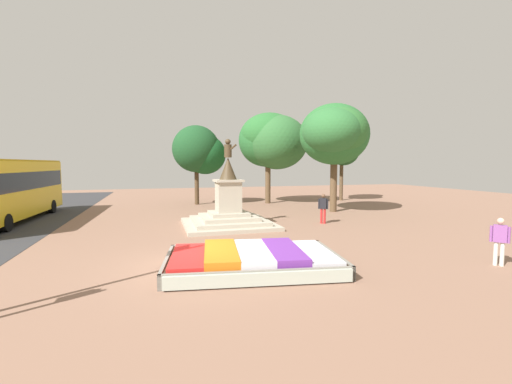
% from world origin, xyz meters
% --- Properties ---
extents(ground_plane, '(75.38, 75.38, 0.00)m').
position_xyz_m(ground_plane, '(0.00, 0.00, 0.00)').
color(ground_plane, '#8C6651').
extents(flower_planter, '(5.95, 4.26, 0.65)m').
position_xyz_m(flower_planter, '(1.75, -0.87, 0.28)').
color(flower_planter, '#38281C').
rests_on(flower_planter, ground_plane).
extents(statue_monument, '(4.75, 4.75, 4.70)m').
position_xyz_m(statue_monument, '(2.55, 6.86, 0.82)').
color(statue_monument, '#B4AA95').
rests_on(statue_monument, ground_plane).
extents(city_bus, '(2.87, 11.37, 3.61)m').
position_xyz_m(city_bus, '(-9.35, 11.43, 2.06)').
color(city_bus, gold).
rests_on(city_bus, ground_plane).
extents(pedestrian_with_handbag, '(0.41, 0.46, 1.60)m').
position_xyz_m(pedestrian_with_handbag, '(9.64, -2.85, 0.92)').
color(pedestrian_with_handbag, beige).
rests_on(pedestrian_with_handbag, ground_plane).
extents(pedestrian_near_planter, '(0.47, 0.40, 1.69)m').
position_xyz_m(pedestrian_near_planter, '(7.85, 6.10, 0.97)').
color(pedestrian_near_planter, red).
rests_on(pedestrian_near_planter, ground_plane).
extents(park_tree_far_left, '(4.39, 3.74, 6.53)m').
position_xyz_m(park_tree_far_left, '(2.27, 17.39, 4.51)').
color(park_tree_far_left, '#4C3823').
rests_on(park_tree_far_left, ground_plane).
extents(park_tree_behind_statue, '(3.98, 4.00, 6.64)m').
position_xyz_m(park_tree_behind_statue, '(15.24, 16.92, 4.80)').
color(park_tree_behind_statue, brown).
rests_on(park_tree_behind_statue, ground_plane).
extents(park_tree_far_right, '(4.95, 5.23, 7.51)m').
position_xyz_m(park_tree_far_right, '(10.51, 9.75, 5.46)').
color(park_tree_far_right, brown).
rests_on(park_tree_far_right, ground_plane).
extents(park_tree_mid_canopy, '(5.74, 5.59, 7.73)m').
position_xyz_m(park_tree_mid_canopy, '(8.39, 16.81, 5.43)').
color(park_tree_mid_canopy, brown).
rests_on(park_tree_mid_canopy, ground_plane).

